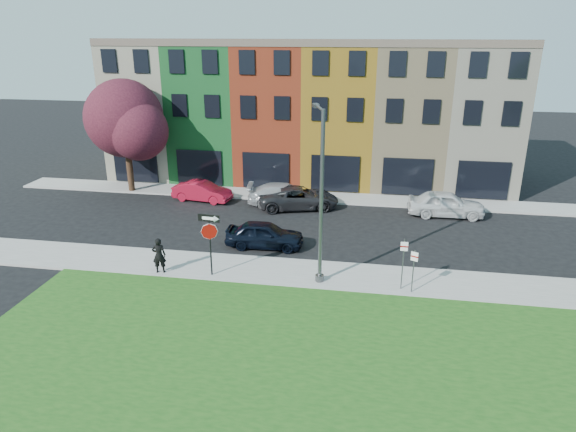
% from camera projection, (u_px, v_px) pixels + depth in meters
% --- Properties ---
extents(ground, '(120.00, 120.00, 0.00)m').
position_uv_depth(ground, '(303.00, 307.00, 21.80)').
color(ground, black).
rests_on(ground, ground).
extents(sidewalk_near, '(40.00, 3.00, 0.12)m').
position_uv_depth(sidewalk_near, '(354.00, 277.00, 24.24)').
color(sidewalk_near, gray).
rests_on(sidewalk_near, ground).
extents(sidewalk_far, '(40.00, 2.40, 0.12)m').
position_uv_depth(sidewalk_far, '(291.00, 196.00, 36.14)').
color(sidewalk_far, gray).
rests_on(sidewalk_far, ground).
extents(grass_park, '(40.00, 16.00, 0.10)m').
position_uv_depth(grass_park, '(545.00, 432.00, 14.97)').
color(grass_park, '#1A4814').
rests_on(grass_park, ground).
extents(rowhouse_block, '(30.00, 10.12, 10.00)m').
position_uv_depth(rowhouse_block, '(310.00, 112.00, 40.10)').
color(rowhouse_block, beige).
rests_on(rowhouse_block, ground).
extents(stop_sign, '(1.05, 0.14, 3.03)m').
position_uv_depth(stop_sign, '(209.00, 232.00, 23.65)').
color(stop_sign, black).
rests_on(stop_sign, sidewalk_near).
extents(man, '(0.84, 0.73, 1.76)m').
position_uv_depth(man, '(159.00, 255.00, 24.34)').
color(man, black).
rests_on(man, sidewalk_near).
extents(sedan_near, '(1.88, 4.26, 1.43)m').
position_uv_depth(sedan_near, '(265.00, 235.00, 27.57)').
color(sedan_near, black).
rests_on(sedan_near, ground).
extents(parked_car_red, '(2.59, 4.47, 1.34)m').
position_uv_depth(parked_car_red, '(202.00, 191.00, 35.07)').
color(parked_car_red, maroon).
rests_on(parked_car_red, ground).
extents(parked_car_silver, '(3.37, 5.56, 1.46)m').
position_uv_depth(parked_car_silver, '(285.00, 195.00, 34.14)').
color(parked_car_silver, '#9FA0A4').
rests_on(parked_car_silver, ground).
extents(parked_car_dark, '(5.09, 6.46, 1.45)m').
position_uv_depth(parked_car_dark, '(299.00, 198.00, 33.59)').
color(parked_car_dark, black).
rests_on(parked_car_dark, ground).
extents(parked_car_white, '(2.10, 4.78, 1.60)m').
position_uv_depth(parked_car_white, '(446.00, 204.00, 32.15)').
color(parked_car_white, silver).
rests_on(parked_car_white, ground).
extents(street_lamp, '(0.94, 2.52, 7.90)m').
position_uv_depth(street_lamp, '(321.00, 198.00, 22.62)').
color(street_lamp, '#4D4F52').
rests_on(street_lamp, sidewalk_near).
extents(parking_sign_a, '(0.32, 0.08, 2.41)m').
position_uv_depth(parking_sign_a, '(403.00, 259.00, 22.56)').
color(parking_sign_a, '#4D4F52').
rests_on(parking_sign_a, sidewalk_near).
extents(parking_sign_b, '(0.30, 0.17, 2.01)m').
position_uv_depth(parking_sign_b, '(414.00, 266.00, 22.35)').
color(parking_sign_b, '#4D4F52').
rests_on(parking_sign_b, sidewalk_near).
extents(tree_purple, '(6.45, 5.65, 7.87)m').
position_uv_depth(tree_purple, '(126.00, 120.00, 35.49)').
color(tree_purple, black).
rests_on(tree_purple, sidewalk_far).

